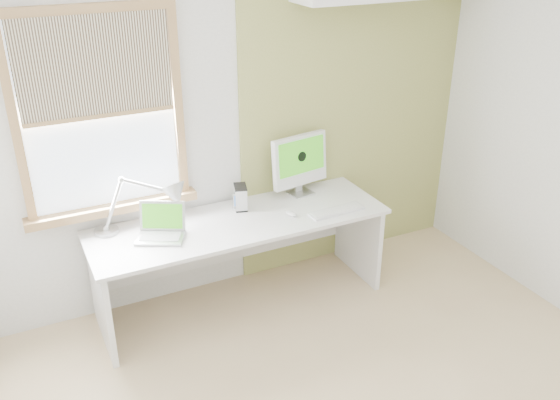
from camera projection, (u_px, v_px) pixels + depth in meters
room at (370, 227)px, 3.07m from camera, size 4.04×3.54×2.64m
accent_wall at (353, 111)px, 4.88m from camera, size 2.00×0.02×2.60m
window at (101, 116)px, 3.96m from camera, size 1.20×0.14×1.42m
desk at (237, 240)px, 4.51m from camera, size 2.20×0.70×0.73m
desk_lamp at (162, 200)px, 4.19m from camera, size 0.70×0.35×0.41m
laptop at (161, 228)px, 4.14m from camera, size 0.40×0.37×0.22m
phone_dock at (237, 205)px, 4.51m from camera, size 0.08×0.08×0.14m
external_drive at (241, 197)px, 4.51m from camera, size 0.13×0.16×0.19m
imac at (300, 161)px, 4.69m from camera, size 0.50×0.20×0.48m
keyboard at (337, 211)px, 4.49m from camera, size 0.45×0.14×0.02m
mouse at (291, 214)px, 4.43m from camera, size 0.09×0.11×0.03m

